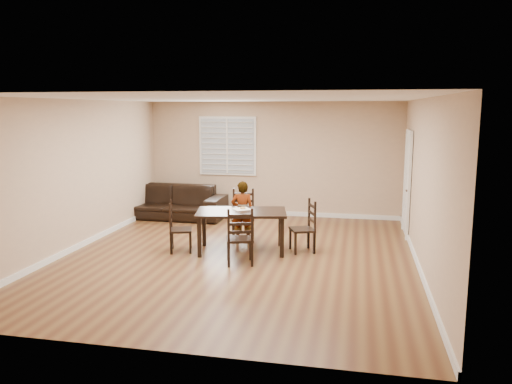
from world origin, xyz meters
TOP-DOWN VIEW (x-y plane):
  - ground at (0.00, 0.00)m, footprint 7.00×7.00m
  - room at (0.04, 0.18)m, footprint 6.04×7.04m
  - dining_table at (-0.02, 0.32)m, footprint 1.72×1.18m
  - chair_near at (-0.22, 1.31)m, footprint 0.51×0.49m
  - chair_far at (0.15, -0.49)m, footprint 0.53×0.51m
  - chair_left at (-1.19, 0.08)m, footprint 0.49×0.51m
  - chair_right at (1.15, 0.58)m, footprint 0.52×0.54m
  - child at (-0.13, 0.88)m, footprint 0.46×0.32m
  - napkin at (-0.06, 0.50)m, footprint 0.41×0.41m
  - donut at (-0.04, 0.50)m, footprint 0.10×0.10m
  - sofa at (-2.33, 2.72)m, footprint 2.63×1.07m

SIDE VIEW (x-z plane):
  - ground at x=0.00m, z-range 0.00..0.00m
  - sofa at x=-2.33m, z-range 0.00..0.76m
  - chair_left at x=-1.19m, z-range -0.04..0.87m
  - chair_right at x=1.15m, z-range -0.04..0.90m
  - chair_far at x=0.15m, z-range -0.04..0.92m
  - chair_near at x=-0.22m, z-range -0.05..0.93m
  - child at x=-0.13m, z-range 0.00..1.19m
  - dining_table at x=-0.02m, z-range 0.28..1.02m
  - napkin at x=-0.06m, z-range 0.74..0.74m
  - donut at x=-0.04m, z-range 0.74..0.78m
  - room at x=0.04m, z-range 0.45..3.17m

